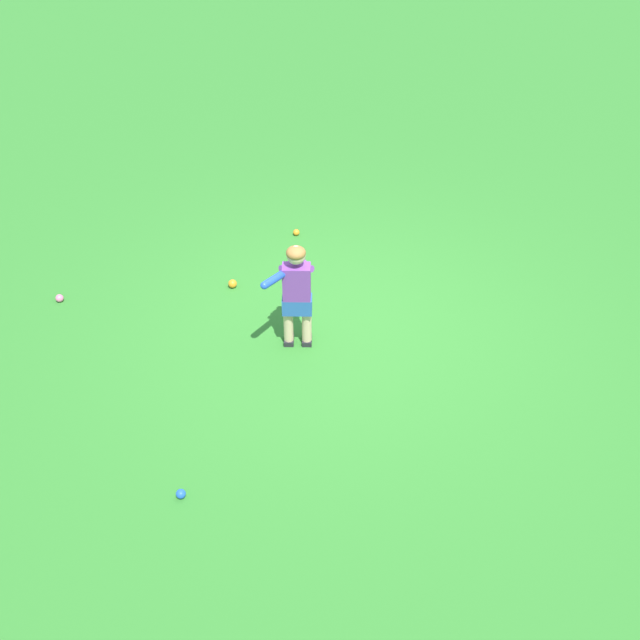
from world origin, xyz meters
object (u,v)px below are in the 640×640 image
(child_batter, at_px, (296,287))
(play_ball_far_left, at_px, (233,284))
(play_ball_midfield, at_px, (181,494))
(play_ball_by_bucket, at_px, (60,298))
(play_ball_near_batter, at_px, (296,232))

(child_batter, bearing_deg, play_ball_far_left, -96.97)
(play_ball_far_left, xyz_separation_m, play_ball_midfield, (2.01, 1.88, -0.01))
(play_ball_by_bucket, height_order, play_ball_midfield, play_ball_by_bucket)
(play_ball_far_left, xyz_separation_m, play_ball_near_batter, (-1.17, -0.30, -0.01))
(play_ball_midfield, xyz_separation_m, play_ball_near_batter, (-3.17, -2.17, -0.00))
(play_ball_near_batter, bearing_deg, child_batter, 47.71)
(child_batter, height_order, play_ball_midfield, child_batter)
(play_ball_far_left, height_order, play_ball_midfield, play_ball_far_left)
(child_batter, relative_size, play_ball_midfield, 14.28)
(play_ball_far_left, height_order, play_ball_by_bucket, play_ball_far_left)
(play_ball_midfield, relative_size, play_ball_near_batter, 1.03)
(play_ball_midfield, distance_m, play_ball_near_batter, 3.85)
(child_batter, relative_size, play_ball_far_left, 12.03)
(play_ball_far_left, bearing_deg, child_batter, 83.03)
(play_ball_far_left, height_order, play_ball_near_batter, play_ball_far_left)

